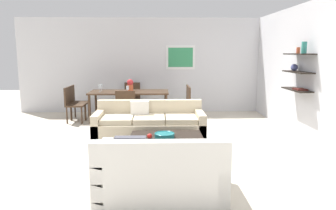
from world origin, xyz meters
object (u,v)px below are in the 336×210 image
(wine_glass_foot, at_px, (128,88))
(wine_glass_left_far, at_px, (101,86))
(dining_chair_foot, at_px, (126,106))
(centerpiece_vase, at_px, (130,85))
(dining_chair_right_near, at_px, (185,102))
(wine_glass_left_near, at_px, (100,87))
(dining_chair_left_far, at_px, (76,100))
(dining_chair_left_near, at_px, (72,102))
(loveseat_white, at_px, (160,172))
(coffee_table, at_px, (167,150))
(dining_chair_head, at_px, (132,96))
(dining_chair_right_far, at_px, (183,99))
(decorative_bowl, at_px, (164,135))
(dining_table, at_px, (129,94))
(sofa_beige, at_px, (149,127))
(apple_on_coffee_table, at_px, (150,136))

(wine_glass_foot, bearing_deg, wine_glass_left_far, 144.93)
(dining_chair_foot, xyz_separation_m, centerpiece_vase, (0.02, 0.92, 0.40))
(dining_chair_right_near, xyz_separation_m, wine_glass_left_near, (-2.12, 0.09, 0.38))
(wine_glass_left_near, xyz_separation_m, centerpiece_vase, (0.75, 0.17, 0.02))
(wine_glass_foot, bearing_deg, dining_chair_left_far, 156.83)
(dining_chair_left_near, xyz_separation_m, wine_glass_left_near, (0.68, 0.09, 0.38))
(loveseat_white, xyz_separation_m, centerpiece_vase, (-0.75, 4.43, 0.61))
(coffee_table, height_order, dining_chair_left_far, dining_chair_left_far)
(dining_chair_left_far, distance_m, wine_glass_left_far, 0.78)
(dining_chair_left_far, relative_size, dining_chair_head, 1.00)
(dining_chair_head, bearing_deg, dining_chair_left_far, -154.88)
(loveseat_white, bearing_deg, dining_chair_left_near, 117.52)
(dining_chair_right_far, relative_size, centerpiece_vase, 2.90)
(dining_chair_foot, distance_m, centerpiece_vase, 1.00)
(dining_chair_head, height_order, wine_glass_foot, wine_glass_foot)
(decorative_bowl, xyz_separation_m, dining_table, (-0.85, 3.11, 0.26))
(dining_chair_right_near, bearing_deg, centerpiece_vase, 169.28)
(sofa_beige, height_order, wine_glass_left_far, wine_glass_left_far)
(coffee_table, distance_m, dining_chair_right_near, 3.01)
(dining_chair_foot, relative_size, wine_glass_left_far, 5.20)
(dining_chair_left_near, bearing_deg, coffee_table, -52.27)
(dining_chair_right_near, distance_m, wine_glass_left_near, 2.16)
(wine_glass_left_far, bearing_deg, dining_table, -8.85)
(loveseat_white, distance_m, dining_chair_foot, 3.60)
(dining_chair_right_far, bearing_deg, dining_chair_head, 154.88)
(loveseat_white, distance_m, apple_on_coffee_table, 1.23)
(centerpiece_vase, bearing_deg, wine_glass_left_far, 175.68)
(dining_chair_right_near, height_order, dining_chair_head, same)
(loveseat_white, relative_size, wine_glass_left_far, 9.16)
(apple_on_coffee_table, relative_size, dining_chair_right_near, 0.09)
(apple_on_coffee_table, height_order, dining_chair_left_near, dining_chair_left_near)
(dining_chair_foot, height_order, wine_glass_left_far, wine_glass_left_far)
(apple_on_coffee_table, bearing_deg, wine_glass_foot, 102.37)
(dining_chair_left_near, relative_size, dining_chair_left_far, 1.00)
(wine_glass_foot, bearing_deg, dining_chair_head, 90.00)
(decorative_bowl, xyz_separation_m, wine_glass_foot, (-0.85, 2.71, 0.46))
(dining_chair_right_near, bearing_deg, sofa_beige, -114.69)
(loveseat_white, relative_size, centerpiece_vase, 5.11)
(wine_glass_left_far, relative_size, centerpiece_vase, 0.56)
(dining_chair_left_far, relative_size, wine_glass_foot, 4.86)
(wine_glass_left_near, bearing_deg, dining_chair_foot, -46.01)
(dining_table, height_order, dining_chair_left_near, dining_chair_left_near)
(loveseat_white, bearing_deg, wine_glass_left_near, 109.31)
(loveseat_white, distance_m, centerpiece_vase, 4.53)
(loveseat_white, xyz_separation_m, dining_chair_right_far, (0.63, 4.58, 0.21))
(coffee_table, relative_size, dining_chair_foot, 1.35)
(dining_table, relative_size, dining_chair_left_near, 2.26)
(loveseat_white, height_order, apple_on_coffee_table, loveseat_white)
(sofa_beige, xyz_separation_m, dining_chair_right_far, (0.83, 2.22, 0.21))
(dining_chair_right_near, bearing_deg, dining_chair_left_far, 171.69)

